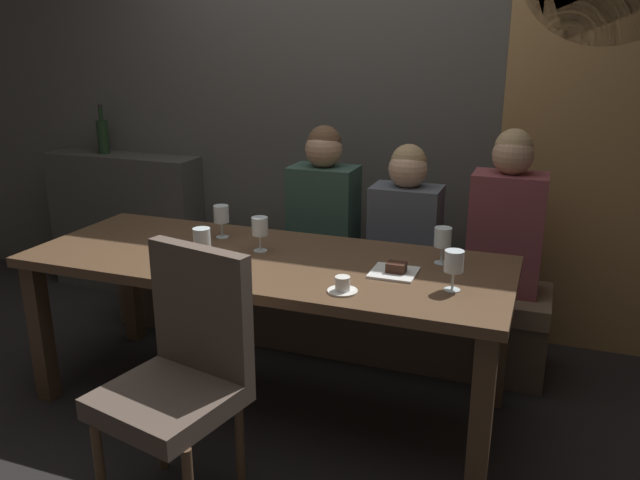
{
  "coord_description": "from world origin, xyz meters",
  "views": [
    {
      "loc": [
        1.18,
        -2.47,
        1.67
      ],
      "look_at": [
        0.25,
        0.03,
        0.84
      ],
      "focal_mm": 35.55,
      "sensor_mm": 36.0,
      "label": 1
    }
  ],
  "objects_px": {
    "dining_table": "(266,275)",
    "banquette_bench": "(319,304)",
    "wine_glass_near_right": "(221,216)",
    "espresso_cup": "(343,286)",
    "diner_far_end": "(507,216)",
    "wine_bottle_dark_red": "(103,136)",
    "dessert_plate": "(395,271)",
    "wine_glass_center_front": "(260,228)",
    "diner_redhead": "(324,204)",
    "wine_glass_end_left": "(443,238)",
    "wine_glass_end_right": "(202,239)",
    "diner_bearded": "(406,218)",
    "wine_glass_near_left": "(454,262)",
    "chair_near_side": "(183,365)"
  },
  "relations": [
    {
      "from": "diner_redhead",
      "to": "wine_glass_near_right",
      "type": "height_order",
      "value": "diner_redhead"
    },
    {
      "from": "wine_bottle_dark_red",
      "to": "espresso_cup",
      "type": "distance_m",
      "value": 2.54
    },
    {
      "from": "banquette_bench",
      "to": "diner_bearded",
      "type": "height_order",
      "value": "diner_bearded"
    },
    {
      "from": "wine_bottle_dark_red",
      "to": "wine_glass_center_front",
      "type": "relative_size",
      "value": 1.99
    },
    {
      "from": "wine_glass_end_right",
      "to": "diner_bearded",
      "type": "bearing_deg",
      "value": 51.33
    },
    {
      "from": "chair_near_side",
      "to": "diner_redhead",
      "type": "xyz_separation_m",
      "value": [
        0.03,
        1.41,
        0.27
      ]
    },
    {
      "from": "espresso_cup",
      "to": "diner_far_end",
      "type": "bearing_deg",
      "value": 61.89
    },
    {
      "from": "dining_table",
      "to": "banquette_bench",
      "type": "bearing_deg",
      "value": 90.0
    },
    {
      "from": "diner_bearded",
      "to": "wine_bottle_dark_red",
      "type": "relative_size",
      "value": 2.24
    },
    {
      "from": "banquette_bench",
      "to": "diner_far_end",
      "type": "height_order",
      "value": "diner_far_end"
    },
    {
      "from": "chair_near_side",
      "to": "wine_glass_end_left",
      "type": "xyz_separation_m",
      "value": [
        0.76,
        0.92,
        0.3
      ]
    },
    {
      "from": "wine_glass_end_right",
      "to": "wine_glass_near_left",
      "type": "relative_size",
      "value": 1.0
    },
    {
      "from": "wine_glass_near_left",
      "to": "espresso_cup",
      "type": "xyz_separation_m",
      "value": [
        -0.4,
        -0.17,
        -0.09
      ]
    },
    {
      "from": "chair_near_side",
      "to": "espresso_cup",
      "type": "bearing_deg",
      "value": 44.2
    },
    {
      "from": "wine_glass_end_right",
      "to": "diner_far_end",
      "type": "bearing_deg",
      "value": 36.73
    },
    {
      "from": "wine_glass_end_left",
      "to": "dessert_plate",
      "type": "height_order",
      "value": "wine_glass_end_left"
    },
    {
      "from": "dining_table",
      "to": "diner_bearded",
      "type": "height_order",
      "value": "diner_bearded"
    },
    {
      "from": "diner_bearded",
      "to": "wine_bottle_dark_red",
      "type": "distance_m",
      "value": 2.22
    },
    {
      "from": "wine_glass_near_right",
      "to": "dessert_plate",
      "type": "bearing_deg",
      "value": -12.58
    },
    {
      "from": "dining_table",
      "to": "diner_redhead",
      "type": "relative_size",
      "value": 2.73
    },
    {
      "from": "wine_bottle_dark_red",
      "to": "wine_glass_end_right",
      "type": "xyz_separation_m",
      "value": [
        1.47,
        -1.23,
        -0.21
      ]
    },
    {
      "from": "diner_bearded",
      "to": "wine_glass_near_right",
      "type": "relative_size",
      "value": 4.45
    },
    {
      "from": "wine_glass_near_right",
      "to": "wine_glass_end_right",
      "type": "height_order",
      "value": "same"
    },
    {
      "from": "wine_bottle_dark_red",
      "to": "wine_glass_near_left",
      "type": "relative_size",
      "value": 1.99
    },
    {
      "from": "wine_glass_center_front",
      "to": "espresso_cup",
      "type": "height_order",
      "value": "wine_glass_center_front"
    },
    {
      "from": "wine_bottle_dark_red",
      "to": "dessert_plate",
      "type": "height_order",
      "value": "wine_bottle_dark_red"
    },
    {
      "from": "dining_table",
      "to": "diner_far_end",
      "type": "bearing_deg",
      "value": 35.99
    },
    {
      "from": "espresso_cup",
      "to": "diner_bearded",
      "type": "bearing_deg",
      "value": 88.5
    },
    {
      "from": "chair_near_side",
      "to": "diner_bearded",
      "type": "relative_size",
      "value": 1.34
    },
    {
      "from": "wine_glass_near_left",
      "to": "wine_glass_center_front",
      "type": "height_order",
      "value": "same"
    },
    {
      "from": "diner_redhead",
      "to": "wine_bottle_dark_red",
      "type": "distance_m",
      "value": 1.77
    },
    {
      "from": "chair_near_side",
      "to": "wine_glass_end_right",
      "type": "bearing_deg",
      "value": 112.18
    },
    {
      "from": "banquette_bench",
      "to": "wine_glass_near_right",
      "type": "xyz_separation_m",
      "value": [
        -0.33,
        -0.5,
        0.62
      ]
    },
    {
      "from": "wine_glass_near_left",
      "to": "dining_table",
      "type": "bearing_deg",
      "value": 172.77
    },
    {
      "from": "wine_glass_end_left",
      "to": "wine_glass_near_left",
      "type": "relative_size",
      "value": 1.0
    },
    {
      "from": "chair_near_side",
      "to": "diner_redhead",
      "type": "distance_m",
      "value": 1.44
    },
    {
      "from": "wine_glass_near_right",
      "to": "diner_redhead",
      "type": "bearing_deg",
      "value": 53.41
    },
    {
      "from": "dining_table",
      "to": "espresso_cup",
      "type": "distance_m",
      "value": 0.55
    },
    {
      "from": "wine_glass_end_left",
      "to": "wine_glass_end_right",
      "type": "bearing_deg",
      "value": -159.03
    },
    {
      "from": "diner_redhead",
      "to": "dessert_plate",
      "type": "bearing_deg",
      "value": -50.53
    },
    {
      "from": "wine_glass_near_right",
      "to": "espresso_cup",
      "type": "distance_m",
      "value": 0.93
    },
    {
      "from": "chair_near_side",
      "to": "wine_glass_end_left",
      "type": "relative_size",
      "value": 5.98
    },
    {
      "from": "wine_glass_end_right",
      "to": "wine_glass_near_right",
      "type": "bearing_deg",
      "value": 106.84
    },
    {
      "from": "diner_bearded",
      "to": "wine_glass_end_right",
      "type": "distance_m",
      "value": 1.13
    },
    {
      "from": "diner_far_end",
      "to": "espresso_cup",
      "type": "relative_size",
      "value": 6.9
    },
    {
      "from": "espresso_cup",
      "to": "wine_glass_near_left",
      "type": "bearing_deg",
      "value": 22.87
    },
    {
      "from": "diner_far_end",
      "to": "wine_glass_near_right",
      "type": "bearing_deg",
      "value": -158.6
    },
    {
      "from": "wine_glass_center_front",
      "to": "dessert_plate",
      "type": "bearing_deg",
      "value": -6.75
    },
    {
      "from": "diner_far_end",
      "to": "wine_glass_end_left",
      "type": "distance_m",
      "value": 0.58
    },
    {
      "from": "wine_glass_end_left",
      "to": "wine_glass_near_right",
      "type": "relative_size",
      "value": 1.0
    }
  ]
}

